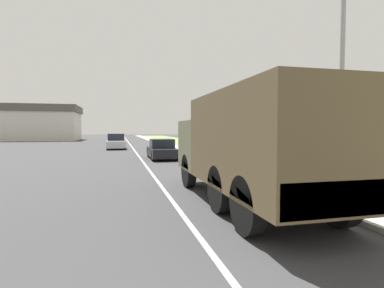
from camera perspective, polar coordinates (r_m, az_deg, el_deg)
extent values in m
plane|color=#38383A|center=(38.32, -11.50, -0.39)|extent=(180.00, 180.00, 0.00)
cube|color=silver|center=(38.32, -11.50, -0.39)|extent=(0.12, 120.00, 0.00)
cube|color=#ADAAA3|center=(38.75, -4.83, -0.22)|extent=(1.80, 120.00, 0.12)
cube|color=olive|center=(39.68, 1.46, -0.21)|extent=(7.00, 120.00, 0.02)
cube|color=#606647|center=(11.22, 4.50, -0.16)|extent=(2.42, 2.15, 1.79)
cube|color=brown|center=(7.66, 13.54, 0.73)|extent=(2.42, 5.53, 2.41)
cube|color=#606647|center=(5.51, 26.67, -9.26)|extent=(2.30, 0.10, 0.60)
cube|color=red|center=(4.92, 18.71, -8.16)|extent=(0.12, 0.06, 0.12)
cylinder|color=black|center=(10.92, -0.65, -5.10)|extent=(0.30, 1.19, 1.19)
cylinder|color=black|center=(11.58, 9.66, -4.69)|extent=(0.30, 1.19, 1.19)
cylinder|color=black|center=(6.14, 10.46, -11.41)|extent=(0.30, 1.19, 1.19)
cylinder|color=black|center=(7.25, 26.16, -9.44)|extent=(0.30, 1.19, 1.19)
cylinder|color=black|center=(7.64, 5.30, -8.55)|extent=(0.30, 1.19, 1.19)
cylinder|color=black|center=(8.56, 18.97, -7.46)|extent=(0.30, 1.19, 1.19)
cube|color=black|center=(21.47, -5.73, -1.54)|extent=(1.80, 4.37, 0.60)
cube|color=black|center=(21.52, -5.77, 0.11)|extent=(1.58, 1.97, 0.64)
cylinder|color=black|center=(22.77, -8.21, -1.71)|extent=(0.20, 0.64, 0.64)
cylinder|color=black|center=(22.98, -4.25, -1.64)|extent=(0.20, 0.64, 0.64)
cylinder|color=black|center=(20.00, -7.43, -2.32)|extent=(0.20, 0.64, 0.64)
cylinder|color=black|center=(20.24, -2.94, -2.24)|extent=(0.20, 0.64, 0.64)
cube|color=#B7BABF|center=(33.20, -14.25, 0.02)|extent=(1.92, 4.68, 0.72)
cube|color=black|center=(33.26, -14.27, 1.29)|extent=(1.69, 2.10, 0.74)
cylinder|color=black|center=(34.72, -15.65, -0.24)|extent=(0.20, 0.64, 0.64)
cylinder|color=black|center=(34.71, -12.81, -0.20)|extent=(0.20, 0.64, 0.64)
cylinder|color=black|center=(31.73, -15.82, -0.52)|extent=(0.20, 0.64, 0.64)
cylinder|color=black|center=(31.72, -12.72, -0.48)|extent=(0.20, 0.64, 0.64)
cube|color=black|center=(14.15, 25.73, -2.98)|extent=(1.96, 5.03, 0.99)
cube|color=black|center=(15.25, 22.31, 0.71)|extent=(1.81, 2.11, 0.73)
cube|color=black|center=(13.32, 28.67, -1.00)|extent=(1.96, 2.92, 0.12)
cylinder|color=black|center=(15.02, 19.11, -3.85)|extent=(0.24, 0.76, 0.76)
cylinder|color=black|center=(16.01, 24.31, -3.54)|extent=(0.24, 0.76, 0.76)
cylinder|color=black|center=(12.38, 27.50, -5.40)|extent=(0.24, 0.76, 0.76)
cylinder|color=gray|center=(9.91, 26.70, 14.62)|extent=(0.14, 0.14, 8.12)
cube|color=#3D7042|center=(12.01, 26.48, -5.77)|extent=(0.55, 0.45, 0.70)
cube|color=beige|center=(64.53, -28.08, 2.96)|extent=(16.30, 10.63, 5.29)
cube|color=#514C47|center=(64.64, -28.14, 5.89)|extent=(16.95, 11.05, 1.32)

